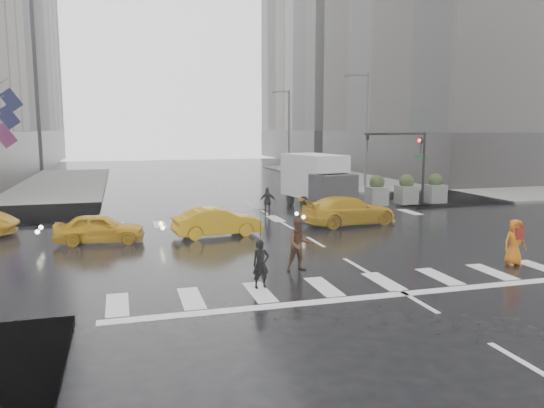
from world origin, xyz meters
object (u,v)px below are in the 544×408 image
object	(u,v)px
pedestrian_brown	(299,245)
box_truck	(319,181)
traffic_signal_pole	(409,154)
taxi_front	(100,228)
pedestrian_orange	(515,242)
taxi_mid	(217,222)

from	to	relation	value
pedestrian_brown	box_truck	size ratio (longest dim) A/B	0.29
traffic_signal_pole	taxi_front	size ratio (longest dim) A/B	1.24
traffic_signal_pole	pedestrian_orange	distance (m)	14.14
pedestrian_brown	taxi_front	size ratio (longest dim) A/B	0.49
pedestrian_brown	box_truck	world-z (taller)	box_truck
pedestrian_brown	pedestrian_orange	distance (m)	7.59
traffic_signal_pole	pedestrian_orange	size ratio (longest dim) A/B	2.78
traffic_signal_pole	taxi_mid	distance (m)	14.19
box_truck	pedestrian_brown	bearing A→B (deg)	-124.04
pedestrian_brown	taxi_mid	bearing A→B (deg)	104.37
taxi_front	box_truck	xyz separation A→B (m)	(12.04, 6.08, 1.09)
taxi_front	taxi_mid	xyz separation A→B (m)	(4.94, 0.05, 0.02)
taxi_front	taxi_mid	size ratio (longest dim) A/B	0.94
pedestrian_orange	box_truck	distance (m)	14.00
pedestrian_brown	traffic_signal_pole	bearing A→B (deg)	47.31
pedestrian_orange	box_truck	world-z (taller)	box_truck
pedestrian_orange	taxi_front	bearing A→B (deg)	158.66
taxi_mid	box_truck	bearing A→B (deg)	-56.71
pedestrian_orange	box_truck	xyz separation A→B (m)	(-1.99, 13.83, 0.88)
pedestrian_brown	taxi_mid	xyz separation A→B (m)	(-1.64, 6.40, -0.25)
traffic_signal_pole	taxi_mid	size ratio (longest dim) A/B	1.16
taxi_mid	box_truck	size ratio (longest dim) A/B	0.65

